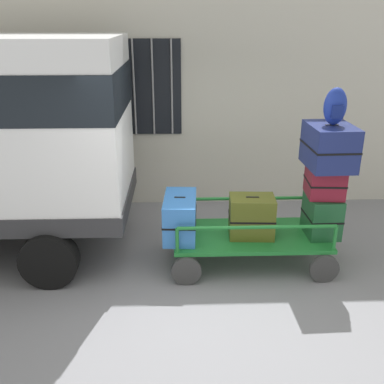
% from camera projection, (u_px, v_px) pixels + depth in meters
% --- Properties ---
extents(ground_plane, '(40.00, 40.00, 0.00)m').
position_uv_depth(ground_plane, '(197.00, 283.00, 5.46)').
color(ground_plane, gray).
extents(building_wall, '(12.00, 0.38, 5.00)m').
position_uv_depth(building_wall, '(190.00, 54.00, 7.07)').
color(building_wall, beige).
rests_on(building_wall, ground).
extents(luggage_cart, '(2.06, 1.08, 0.42)m').
position_uv_depth(luggage_cart, '(250.00, 239.00, 5.81)').
color(luggage_cart, '#1E722D').
rests_on(luggage_cart, ground).
extents(cart_railing, '(1.95, 0.94, 0.34)m').
position_uv_depth(cart_railing, '(251.00, 215.00, 5.68)').
color(cart_railing, '#1E722D').
rests_on(cart_railing, luggage_cart).
extents(suitcase_left_bottom, '(0.45, 0.78, 0.54)m').
position_uv_depth(suitcase_left_bottom, '(180.00, 217.00, 5.65)').
color(suitcase_left_bottom, '#3372C6').
rests_on(suitcase_left_bottom, luggage_cart).
extents(suitcase_midleft_bottom, '(0.59, 0.43, 0.54)m').
position_uv_depth(suitcase_midleft_bottom, '(252.00, 217.00, 5.64)').
color(suitcase_midleft_bottom, '#4C5119').
rests_on(suitcase_midleft_bottom, luggage_cart).
extents(suitcase_center_bottom, '(0.42, 0.52, 0.53)m').
position_uv_depth(suitcase_center_bottom, '(322.00, 216.00, 5.69)').
color(suitcase_center_bottom, '#194C28').
rests_on(suitcase_center_bottom, luggage_cart).
extents(suitcase_center_middle, '(0.48, 0.50, 0.39)m').
position_uv_depth(suitcase_center_middle, '(325.00, 181.00, 5.55)').
color(suitcase_center_middle, maroon).
rests_on(suitcase_center_middle, suitcase_center_bottom).
extents(suitcase_center_top, '(0.55, 0.72, 0.53)m').
position_uv_depth(suitcase_center_top, '(329.00, 146.00, 5.37)').
color(suitcase_center_top, navy).
rests_on(suitcase_center_top, suitcase_center_middle).
extents(backpack, '(0.27, 0.22, 0.44)m').
position_uv_depth(backpack, '(335.00, 107.00, 5.17)').
color(backpack, navy).
rests_on(backpack, suitcase_center_top).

